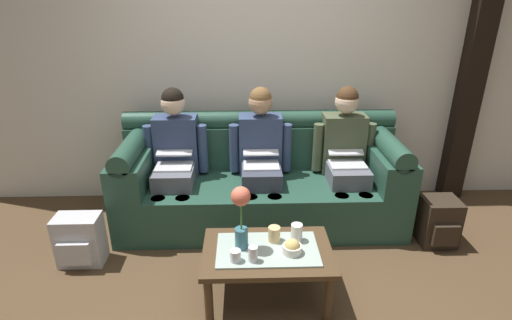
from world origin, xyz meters
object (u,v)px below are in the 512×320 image
at_px(cup_near_right, 235,256).
at_px(person_left, 175,153).
at_px(snack_bowl, 292,248).
at_px(coffee_table, 267,256).
at_px(flower_vase, 241,212).
at_px(cup_near_left, 274,234).
at_px(person_right, 345,151).
at_px(backpack_right, 438,222).
at_px(couch, 261,182).
at_px(cup_far_center, 297,232).
at_px(backpack_left, 80,241).
at_px(person_middle, 261,152).
at_px(cup_far_left, 253,254).

bearing_deg(cup_near_right, person_left, 114.46).
xyz_separation_m(snack_bowl, cup_near_right, (-0.37, -0.07, 0.00)).
bearing_deg(coffee_table, flower_vase, 173.53).
bearing_deg(person_left, cup_near_left, -50.66).
bearing_deg(person_right, backpack_right, -33.07).
height_order(couch, person_left, person_left).
xyz_separation_m(coffee_table, cup_near_right, (-0.21, -0.12, 0.10)).
xyz_separation_m(cup_far_center, backpack_left, (-1.63, 0.34, -0.26)).
xyz_separation_m(person_middle, cup_near_left, (0.05, -0.98, -0.21)).
height_order(couch, snack_bowl, couch).
distance_m(person_right, cup_far_center, 1.14).
bearing_deg(person_right, cup_far_left, -125.43).
height_order(person_right, coffee_table, person_right).
distance_m(cup_near_right, cup_far_left, 0.11).
height_order(cup_far_left, backpack_left, cup_far_left).
height_order(person_right, cup_near_left, person_right).
bearing_deg(cup_near_left, person_middle, 92.95).
bearing_deg(coffee_table, backpack_right, 22.65).
bearing_deg(person_middle, cup_far_center, -78.30).
xyz_separation_m(cup_far_left, backpack_right, (1.57, 0.74, -0.25)).
height_order(person_left, cup_near_right, person_left).
bearing_deg(cup_near_right, snack_bowl, 11.45).
distance_m(person_middle, cup_far_center, 1.02).
bearing_deg(cup_far_left, cup_near_left, 55.45).
distance_m(couch, cup_near_right, 1.22).
height_order(person_left, person_right, same).
height_order(person_middle, person_right, same).
relative_size(person_middle, cup_far_left, 11.89).
xyz_separation_m(person_right, cup_far_center, (-0.55, -0.98, -0.20)).
relative_size(person_middle, coffee_table, 1.42).
xyz_separation_m(flower_vase, snack_bowl, (0.33, -0.07, -0.23)).
height_order(couch, person_right, person_right).
xyz_separation_m(couch, backpack_right, (1.47, -0.47, -0.17)).
distance_m(flower_vase, cup_near_left, 0.32).
bearing_deg(person_left, backpack_left, -135.90).
xyz_separation_m(person_right, cup_near_left, (-0.70, -0.98, -0.21)).
bearing_deg(cup_far_left, backpack_right, 25.22).
height_order(couch, cup_near_right, couch).
bearing_deg(person_middle, flower_vase, -99.23).
bearing_deg(person_right, person_left, -179.99).
relative_size(cup_near_left, cup_near_right, 1.35).
xyz_separation_m(coffee_table, snack_bowl, (0.16, -0.05, 0.10)).
distance_m(person_right, cup_far_left, 1.49).
bearing_deg(backpack_right, person_middle, 162.48).
distance_m(cup_near_left, backpack_right, 1.53).
xyz_separation_m(person_middle, cup_far_center, (0.20, -0.98, -0.20)).
relative_size(person_right, coffee_table, 1.42).
bearing_deg(flower_vase, coffee_table, -6.47).
bearing_deg(coffee_table, cup_far_left, -128.24).
distance_m(snack_bowl, cup_far_center, 0.15).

